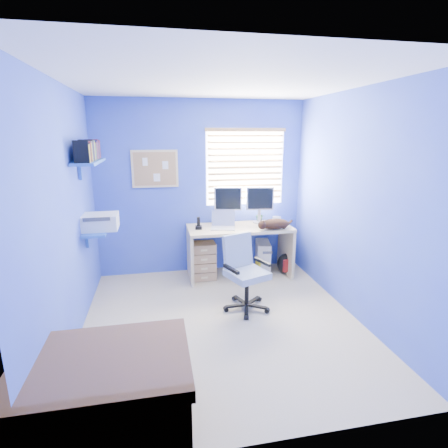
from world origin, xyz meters
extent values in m
cube|color=#C1B395|center=(0.00, 0.00, 0.00)|extent=(3.00, 3.20, 0.00)
cube|color=white|center=(0.00, 0.00, 2.50)|extent=(3.00, 3.20, 0.00)
cube|color=blue|center=(0.00, 1.60, 1.25)|extent=(3.00, 0.01, 2.50)
cube|color=blue|center=(0.00, -1.60, 1.25)|extent=(3.00, 0.01, 2.50)
cube|color=blue|center=(-1.50, 0.00, 1.25)|extent=(0.01, 3.20, 2.50)
cube|color=blue|center=(1.50, 0.00, 1.25)|extent=(0.01, 3.20, 2.50)
cube|color=beige|center=(0.50, 1.26, 0.37)|extent=(1.47, 0.65, 0.74)
cube|color=silver|center=(0.24, 1.20, 0.85)|extent=(0.38, 0.33, 0.22)
cube|color=silver|center=(0.37, 1.49, 1.01)|extent=(0.42, 0.20, 0.54)
cube|color=silver|center=(0.83, 1.42, 1.01)|extent=(0.41, 0.18, 0.54)
cube|color=black|center=(-0.09, 1.25, 0.82)|extent=(0.10, 0.12, 0.17)
imported|color=#275D32|center=(0.85, 1.46, 0.79)|extent=(0.10, 0.09, 0.10)
cylinder|color=silver|center=(1.12, 1.46, 0.78)|extent=(0.13, 0.13, 0.07)
ellipsoid|color=black|center=(0.95, 1.04, 0.81)|extent=(0.45, 0.33, 0.15)
cube|color=beige|center=(0.89, 1.38, 0.23)|extent=(0.27, 0.47, 0.45)
cube|color=tan|center=(-0.04, 1.24, 0.27)|extent=(0.35, 0.28, 0.54)
cube|color=yellow|center=(0.75, 1.18, 0.12)|extent=(0.03, 0.17, 0.24)
ellipsoid|color=black|center=(1.19, 1.19, 0.15)|extent=(0.30, 0.26, 0.31)
cube|color=brown|center=(-1.07, -1.24, 0.27)|extent=(1.14, 0.81, 0.55)
cylinder|color=black|center=(0.34, 0.24, 0.03)|extent=(0.65, 0.65, 0.06)
cylinder|color=black|center=(0.34, 0.24, 0.23)|extent=(0.06, 0.06, 0.34)
cube|color=#9EA7B9|center=(0.34, 0.24, 0.44)|extent=(0.53, 0.53, 0.08)
cube|color=#9EA7B9|center=(0.27, 0.42, 0.68)|extent=(0.37, 0.19, 0.40)
cube|color=white|center=(0.65, 1.59, 1.55)|extent=(1.15, 0.01, 1.10)
cube|color=#B67B4E|center=(0.65, 1.56, 1.55)|extent=(1.10, 0.03, 1.00)
cube|color=beige|center=(-0.65, 1.58, 1.55)|extent=(0.64, 0.02, 0.52)
cube|color=tan|center=(-0.65, 1.57, 1.55)|extent=(0.58, 0.01, 0.46)
cube|color=blue|center=(-1.36, 0.75, 0.92)|extent=(0.26, 0.55, 0.03)
cube|color=silver|center=(-1.32, 0.75, 1.02)|extent=(0.42, 0.34, 0.18)
cube|color=blue|center=(-1.37, 0.75, 1.72)|extent=(0.24, 0.90, 0.03)
cube|color=navy|center=(-1.38, 0.75, 1.84)|extent=(0.15, 0.80, 0.22)
camera|label=1|loc=(-0.65, -3.42, 2.02)|focal=28.00mm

